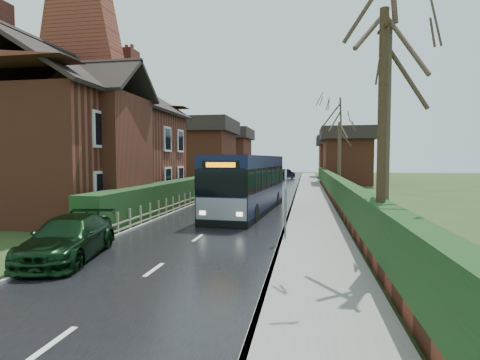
% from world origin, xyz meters
% --- Properties ---
extents(ground, '(140.00, 140.00, 0.00)m').
position_xyz_m(ground, '(0.00, 0.00, 0.00)').
color(ground, '#36491F').
rests_on(ground, ground).
extents(road, '(6.00, 100.00, 0.02)m').
position_xyz_m(road, '(0.00, 10.00, 0.01)').
color(road, black).
rests_on(road, ground).
extents(pavement, '(2.50, 100.00, 0.14)m').
position_xyz_m(pavement, '(4.25, 10.00, 0.07)').
color(pavement, slate).
rests_on(pavement, ground).
extents(kerb_right, '(0.12, 100.00, 0.14)m').
position_xyz_m(kerb_right, '(3.05, 10.00, 0.07)').
color(kerb_right, gray).
rests_on(kerb_right, ground).
extents(kerb_left, '(0.12, 100.00, 0.10)m').
position_xyz_m(kerb_left, '(-3.05, 10.00, 0.05)').
color(kerb_left, gray).
rests_on(kerb_left, ground).
extents(front_hedge, '(1.20, 16.00, 1.60)m').
position_xyz_m(front_hedge, '(-3.90, 5.00, 0.80)').
color(front_hedge, '#1B3313').
rests_on(front_hedge, ground).
extents(picket_fence, '(0.10, 16.00, 0.90)m').
position_xyz_m(picket_fence, '(-3.15, 5.00, 0.45)').
color(picket_fence, '#9B8E69').
rests_on(picket_fence, ground).
extents(right_wall_hedge, '(0.60, 50.00, 1.80)m').
position_xyz_m(right_wall_hedge, '(5.80, 10.00, 1.02)').
color(right_wall_hedge, brown).
rests_on(right_wall_hedge, ground).
extents(brick_house, '(9.30, 14.60, 10.30)m').
position_xyz_m(brick_house, '(-8.73, 4.78, 4.38)').
color(brick_house, brown).
rests_on(brick_house, ground).
extents(bus, '(3.09, 10.32, 3.09)m').
position_xyz_m(bus, '(0.80, 5.02, 1.53)').
color(bus, black).
rests_on(bus, ground).
extents(car_silver, '(2.39, 4.25, 1.37)m').
position_xyz_m(car_silver, '(-1.99, 8.08, 0.68)').
color(car_silver, '#B8B8BD').
rests_on(car_silver, ground).
extents(car_green, '(2.57, 4.52, 1.24)m').
position_xyz_m(car_green, '(-2.90, -5.35, 0.62)').
color(car_green, black).
rests_on(car_green, ground).
extents(car_distant, '(3.09, 4.71, 1.47)m').
position_xyz_m(car_distant, '(0.77, 39.73, 0.73)').
color(car_distant, black).
rests_on(car_distant, ground).
extents(bus_stop_sign, '(0.07, 0.39, 2.56)m').
position_xyz_m(bus_stop_sign, '(3.20, -2.01, 1.69)').
color(bus_stop_sign, slate).
rests_on(bus_stop_sign, ground).
extents(telegraph_pole, '(0.23, 0.86, 6.70)m').
position_xyz_m(telegraph_pole, '(5.80, -5.00, 3.39)').
color(telegraph_pole, black).
rests_on(telegraph_pole, ground).
extents(tree_right_near, '(4.42, 4.42, 9.53)m').
position_xyz_m(tree_right_near, '(6.05, -4.00, 7.12)').
color(tree_right_near, '#3E2F24').
rests_on(tree_right_near, ground).
extents(tree_right_far, '(4.68, 4.68, 9.05)m').
position_xyz_m(tree_right_far, '(6.92, 20.66, 6.76)').
color(tree_right_far, '#3E2D24').
rests_on(tree_right_far, ground).
extents(tree_house_side, '(3.95, 3.95, 8.97)m').
position_xyz_m(tree_house_side, '(-12.22, 10.14, 6.70)').
color(tree_house_side, '#372A20').
rests_on(tree_house_side, ground).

